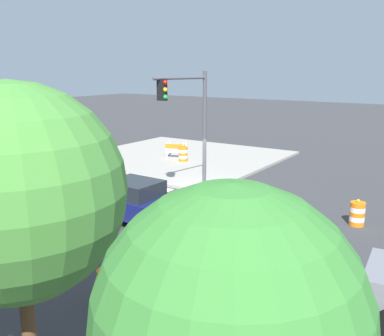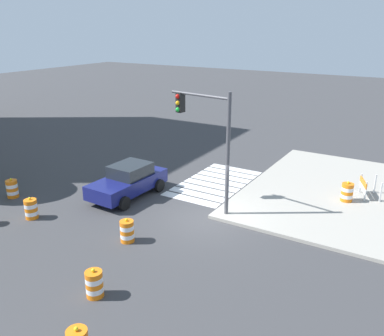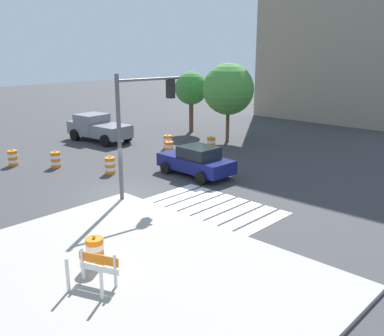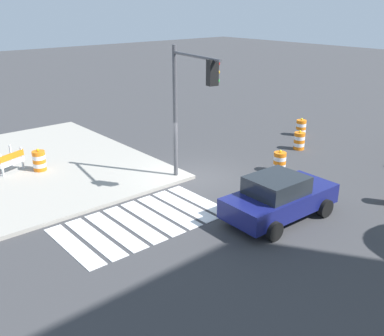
# 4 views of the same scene
# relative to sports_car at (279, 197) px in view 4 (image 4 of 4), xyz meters

# --- Properties ---
(ground_plane) EXTENTS (120.00, 120.00, 0.00)m
(ground_plane) POSITION_rel_sports_car_xyz_m (-0.21, -4.73, -0.81)
(ground_plane) COLOR #38383A
(sidewalk_corner) EXTENTS (12.00, 12.00, 0.15)m
(sidewalk_corner) POSITION_rel_sports_car_xyz_m (5.79, -10.73, -0.74)
(sidewalk_corner) COLOR #9E998E
(sidewalk_corner) RESTS_ON ground
(crosswalk_stripes) EXTENTS (5.85, 3.20, 0.02)m
(crosswalk_stripes) POSITION_rel_sports_car_xyz_m (3.79, -2.93, -0.80)
(crosswalk_stripes) COLOR silver
(crosswalk_stripes) RESTS_ON ground
(sports_car) EXTENTS (4.36, 2.25, 1.63)m
(sports_car) POSITION_rel_sports_car_xyz_m (0.00, 0.00, 0.00)
(sports_car) COLOR navy
(sports_car) RESTS_ON ground
(traffic_barrel_near_corner) EXTENTS (0.56, 0.56, 1.02)m
(traffic_barrel_near_corner) POSITION_rel_sports_car_xyz_m (-9.17, -5.85, -0.36)
(traffic_barrel_near_corner) COLOR orange
(traffic_barrel_near_corner) RESTS_ON ground
(traffic_barrel_median_near) EXTENTS (0.56, 0.56, 1.02)m
(traffic_barrel_median_near) POSITION_rel_sports_car_xyz_m (-3.70, -2.95, -0.36)
(traffic_barrel_median_near) COLOR orange
(traffic_barrel_median_near) RESTS_ON ground
(traffic_barrel_lane_center) EXTENTS (0.56, 0.56, 1.02)m
(traffic_barrel_lane_center) POSITION_rel_sports_car_xyz_m (-6.99, -4.34, -0.36)
(traffic_barrel_lane_center) COLOR orange
(traffic_barrel_lane_center) RESTS_ON ground
(traffic_barrel_on_sidewalk) EXTENTS (0.56, 0.56, 1.02)m
(traffic_barrel_on_sidewalk) POSITION_rel_sports_car_xyz_m (4.68, -9.70, -0.21)
(traffic_barrel_on_sidewalk) COLOR orange
(traffic_barrel_on_sidewalk) RESTS_ON sidewalk_corner
(construction_barricade) EXTENTS (1.43, 1.18, 1.00)m
(construction_barricade) POSITION_rel_sports_car_xyz_m (5.72, -10.38, -0.09)
(construction_barricade) COLOR silver
(construction_barricade) RESTS_ON sidewalk_corner
(traffic_light_pole) EXTENTS (0.72, 3.26, 5.50)m
(traffic_light_pole) POSITION_rel_sports_car_xyz_m (0.56, -4.20, 3.10)
(traffic_light_pole) COLOR #4C4C51
(traffic_light_pole) RESTS_ON sidewalk_corner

